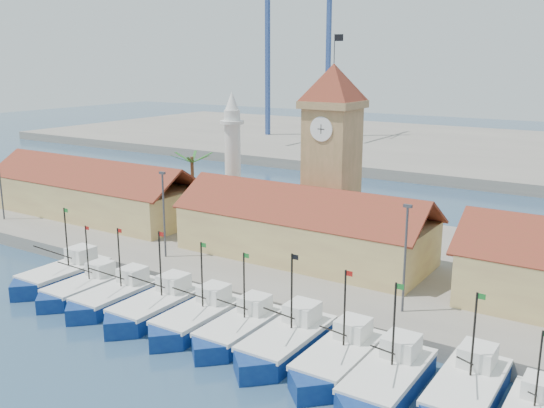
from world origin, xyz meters
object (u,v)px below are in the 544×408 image
Objects in this scene: clock_tower at (332,150)px; minaret at (233,156)px; boat_0 at (61,276)px; boat_5 at (238,331)px.

clock_tower reaches higher than minaret.
clock_tower is (17.88, 22.64, 11.13)m from boat_0.
clock_tower is 15.30m from minaret.
clock_tower is at bearing -7.61° from minaret.
boat_0 is at bearing 178.95° from boat_5.
boat_0 is 26.36m from minaret.
minaret is (2.88, 24.64, 8.90)m from boat_0.
boat_5 is at bearing -80.32° from clock_tower.
boat_5 is (21.81, -0.40, -0.06)m from boat_0.
minaret is at bearing 172.39° from clock_tower.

